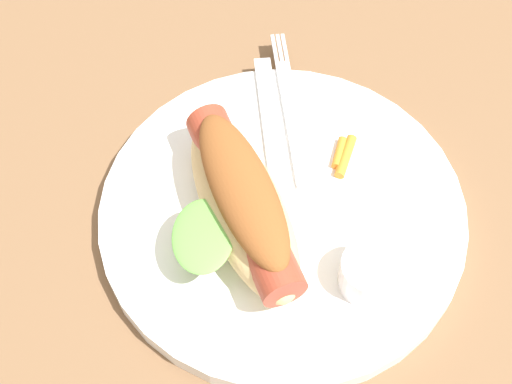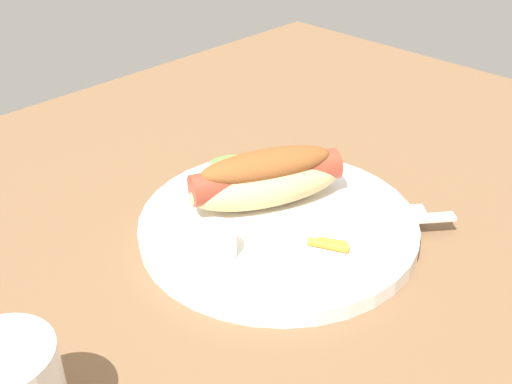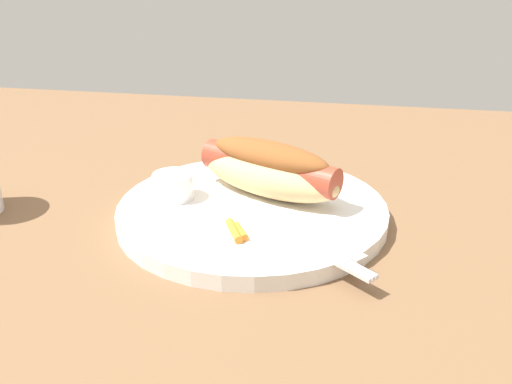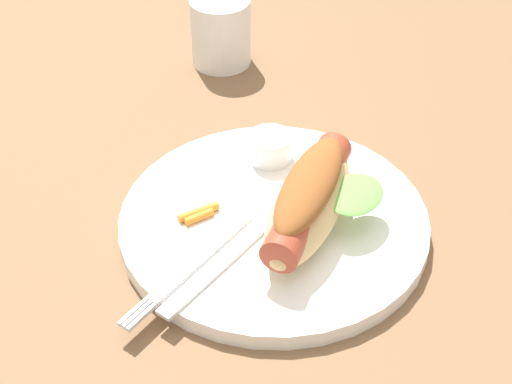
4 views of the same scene
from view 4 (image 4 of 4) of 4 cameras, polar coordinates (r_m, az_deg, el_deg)
ground_plane at (r=73.93cm, az=2.19°, el=-1.26°), size 120.00×90.00×1.80cm
plate at (r=69.96cm, az=1.32°, el=-2.25°), size 27.81×27.81×1.60cm
hot_dog at (r=66.78cm, az=3.98°, el=-0.51°), size 17.23×13.66×5.89cm
sauce_ramekin at (r=75.14cm, az=1.03°, el=3.33°), size 4.28×4.28×2.70cm
fork at (r=64.89cm, az=-4.72°, el=-5.36°), size 13.09×11.04×0.40cm
knife at (r=64.74cm, az=-2.77°, el=-5.40°), size 11.53×10.13×0.36cm
carrot_garnish at (r=69.20cm, az=-4.24°, el=-1.61°), size 2.76×3.84×0.80cm
drinking_cup at (r=92.58cm, az=-2.61°, el=11.72°), size 7.04×7.04×8.00cm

